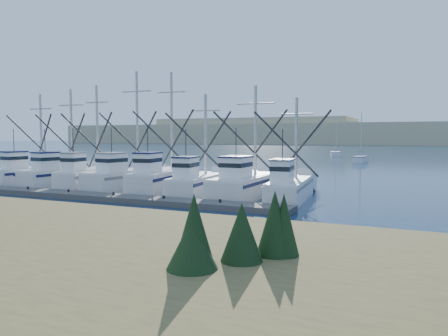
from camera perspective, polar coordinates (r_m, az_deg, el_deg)
The scene contains 6 objects.
ground at distance 21.70m, azimuth -4.50°, elevation -7.53°, with size 500.00×500.00×0.00m, color #0D1E3C.
floating_dock at distance 31.39m, azimuth -15.65°, elevation -3.66°, with size 27.15×1.81×0.36m, color #56534D.
dune_ridge at distance 228.86m, azimuth 21.62°, elevation 4.17°, with size 360.00×60.00×10.00m, color tan.
trawler_fleet at distance 34.90m, azimuth -10.08°, elevation -1.48°, with size 26.72×9.06×9.71m.
sailboat_near at distance 74.35m, azimuth 17.40°, elevation 1.09°, with size 1.99×5.71×8.10m.
sailboat_far at distance 93.41m, azimuth 14.38°, elevation 1.77°, with size 3.03×5.77×8.10m.
Camera 1 is at (10.19, -18.64, 4.46)m, focal length 35.00 mm.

